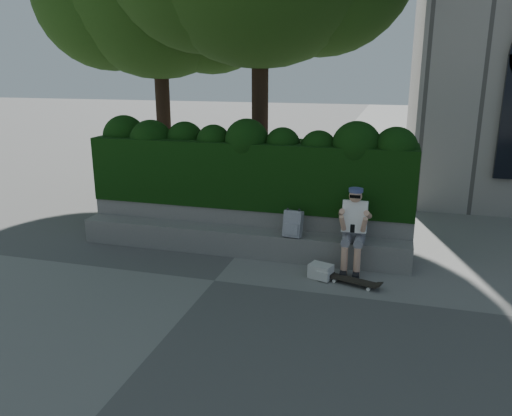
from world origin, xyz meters
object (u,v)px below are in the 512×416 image
(skateboard, at_px, (353,281))
(backpack_ground, at_px, (321,271))
(backpack_plaid, at_px, (293,224))
(person, at_px, (354,226))

(skateboard, height_order, backpack_ground, backpack_ground)
(skateboard, bearing_deg, backpack_plaid, 164.06)
(backpack_ground, bearing_deg, backpack_plaid, 153.38)
(person, xyz_separation_m, backpack_ground, (-0.44, -0.50, -0.64))
(person, distance_m, backpack_plaid, 1.03)
(person, relative_size, backpack_plaid, 3.05)
(backpack_plaid, bearing_deg, person, 3.03)
(backpack_plaid, xyz_separation_m, backpack_ground, (0.58, -0.59, -0.56))
(person, height_order, backpack_plaid, person)
(person, bearing_deg, backpack_plaid, 175.47)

